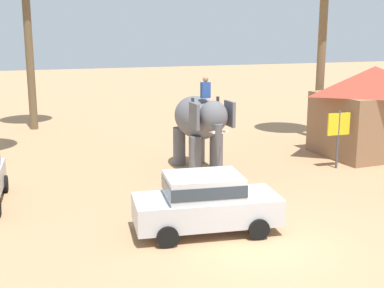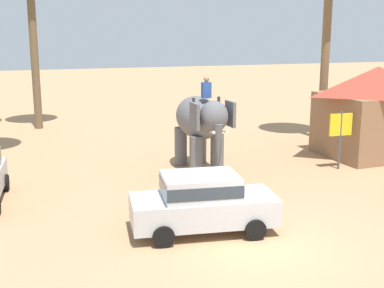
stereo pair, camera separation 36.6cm
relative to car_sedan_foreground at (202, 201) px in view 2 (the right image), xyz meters
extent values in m
plane|color=tan|center=(1.17, -1.45, -0.93)|extent=(120.00, 120.00, 0.00)
cube|color=#B7BABF|center=(0.04, 0.00, -0.25)|extent=(4.25, 2.10, 0.76)
cube|color=#B7BABF|center=(-0.06, 0.01, 0.45)|extent=(2.25, 1.76, 0.64)
cube|color=#2D3842|center=(-0.06, 0.01, 0.45)|extent=(2.27, 1.79, 0.35)
cylinder|color=black|center=(1.39, 0.71, -0.63)|extent=(0.62, 0.24, 0.60)
cylinder|color=black|center=(1.22, -0.98, -0.63)|extent=(0.62, 0.24, 0.60)
cylinder|color=black|center=(-1.14, 0.97, -0.63)|extent=(0.62, 0.24, 0.60)
cylinder|color=black|center=(-1.31, -0.72, -0.63)|extent=(0.62, 0.24, 0.60)
cylinder|color=black|center=(-5.51, 5.65, -0.63)|extent=(0.22, 0.61, 0.60)
ellipsoid|color=slate|center=(1.91, 6.40, 1.22)|extent=(1.76, 3.18, 1.70)
cylinder|color=slate|center=(2.40, 5.50, -0.13)|extent=(0.52, 0.52, 1.60)
cylinder|color=slate|center=(1.52, 5.45, -0.13)|extent=(0.52, 0.52, 1.60)
cylinder|color=slate|center=(2.30, 7.36, -0.13)|extent=(0.52, 0.52, 1.60)
cylinder|color=slate|center=(1.43, 7.31, -0.13)|extent=(0.52, 0.52, 1.60)
ellipsoid|color=slate|center=(1.99, 4.78, 1.52)|extent=(1.15, 1.05, 1.20)
cube|color=slate|center=(2.71, 4.92, 1.57)|extent=(0.16, 0.81, 0.96)
cube|color=slate|center=(1.27, 4.84, 1.57)|extent=(0.16, 0.81, 0.96)
cone|color=slate|center=(2.02, 4.33, 0.52)|extent=(0.38, 0.38, 1.60)
cone|color=beige|center=(2.27, 4.39, 1.02)|extent=(0.15, 0.57, 0.21)
cone|color=beige|center=(1.76, 4.37, 1.02)|extent=(0.15, 0.57, 0.21)
cube|color=#2D519E|center=(1.96, 5.55, 2.42)|extent=(0.35, 0.26, 0.60)
sphere|color=#A87A56|center=(1.96, 5.55, 2.84)|extent=(0.22, 0.22, 0.22)
cylinder|color=#333338|center=(2.47, 5.58, 1.87)|extent=(0.12, 0.12, 0.55)
cylinder|color=#333338|center=(1.44, 5.53, 1.87)|extent=(0.12, 0.12, 0.55)
cylinder|color=brown|center=(9.81, 10.20, 3.42)|extent=(0.42, 0.42, 8.70)
cylinder|color=brown|center=(-4.17, 17.35, 3.94)|extent=(0.44, 0.44, 9.73)
cube|color=#8C6647|center=(10.21, 6.41, 0.47)|extent=(4.65, 3.91, 2.80)
pyramid|color=#9E3828|center=(10.21, 6.41, 2.47)|extent=(5.29, 4.55, 1.20)
cylinder|color=#4C4C51|center=(7.43, 4.78, 0.27)|extent=(0.10, 0.10, 2.40)
cube|color=yellow|center=(7.43, 4.78, 0.92)|extent=(1.00, 0.08, 0.90)
camera|label=1|loc=(-4.73, -13.31, 4.86)|focal=49.23mm
camera|label=2|loc=(-4.38, -13.42, 4.86)|focal=49.23mm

